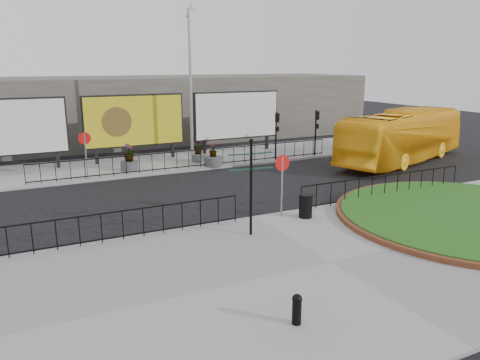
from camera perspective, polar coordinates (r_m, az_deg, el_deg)
ground at (r=18.79m, az=1.79°, el=-4.75°), size 90.00×90.00×0.00m
pavement_near at (r=14.85m, az=11.03°, el=-10.03°), size 30.00×10.00×0.12m
pavement_far at (r=29.54m, az=-9.21°, el=2.17°), size 44.00×6.00×0.12m
brick_edge at (r=20.57m, az=26.26°, el=-3.95°), size 10.40×10.40×0.18m
grass_lawn at (r=20.56m, az=26.27°, el=-3.90°), size 10.00×10.00×0.22m
railing_near_left at (r=16.47m, az=-16.53°, el=-5.63°), size 10.00×0.10×1.10m
railing_near_right at (r=22.07m, az=17.25°, el=-0.71°), size 9.00×0.10×1.10m
railing_far at (r=27.23m, az=-5.56°, el=2.59°), size 18.00×0.10×1.10m
speed_sign_far at (r=25.65m, az=-18.37°, el=4.06°), size 0.64×0.07×2.47m
speed_sign_near at (r=18.41m, az=5.16°, el=1.01°), size 0.64×0.07×2.47m
billboard_left at (r=28.86m, az=-26.42°, el=5.72°), size 6.20×0.31×4.10m
billboard_mid at (r=29.67m, az=-12.75°, el=7.03°), size 6.20×0.31×4.10m
billboard_right at (r=32.03m, az=-0.40°, el=7.87°), size 6.20×0.31×4.10m
lamp_post at (r=28.48m, az=-6.03°, el=11.51°), size 0.74×0.18×9.23m
signal_pole_a at (r=29.38m, az=4.48°, el=6.28°), size 0.22×0.26×3.00m
signal_pole_b at (r=31.01m, az=9.28°, el=6.55°), size 0.22×0.26×3.00m
building_backdrop at (r=38.77m, az=-13.81°, el=8.40°), size 40.00×10.00×5.00m
fingerpost_sign at (r=16.18m, az=1.36°, el=0.27°), size 1.62×0.43×3.45m
bollard at (r=11.34m, az=6.94°, el=-15.20°), size 0.24×0.24×0.76m
litter_bin at (r=18.63m, az=8.01°, el=-3.14°), size 0.56×0.56×0.93m
bus at (r=30.98m, az=19.24°, el=5.05°), size 11.90×6.39×3.25m
planter_a at (r=27.30m, az=-13.35°, el=2.31°), size 1.00×1.00×1.53m
planter_b at (r=29.11m, az=-5.11°, el=3.21°), size 0.89×0.89×1.35m
planter_c at (r=27.77m, az=-3.31°, el=2.64°), size 1.06×1.06×1.41m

